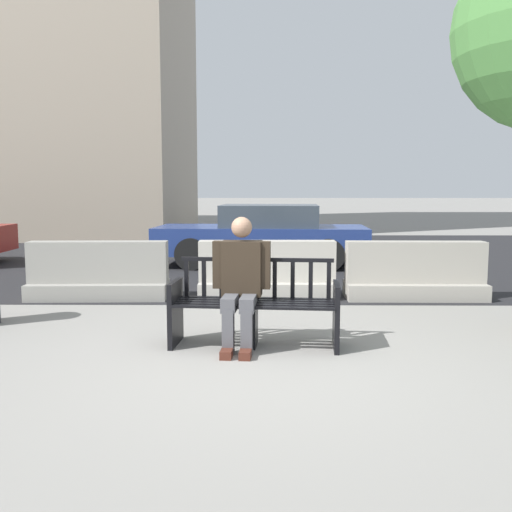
{
  "coord_description": "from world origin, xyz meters",
  "views": [
    {
      "loc": [
        -0.05,
        -5.03,
        1.59
      ],
      "look_at": [
        -0.11,
        2.14,
        0.75
      ],
      "focal_mm": 40.0,
      "sensor_mm": 36.0,
      "label": 1
    }
  ],
  "objects": [
    {
      "name": "street_asphalt",
      "position": [
        0.0,
        8.7,
        0.0
      ],
      "size": [
        120.0,
        12.0,
        0.01
      ],
      "primitive_type": "cube",
      "color": "black",
      "rests_on": "ground"
    },
    {
      "name": "jersey_barrier_centre",
      "position": [
        0.04,
        3.3,
        0.34
      ],
      "size": [
        2.01,
        0.71,
        0.84
      ],
      "color": "#ADA89E",
      "rests_on": "ground"
    },
    {
      "name": "car_sedan_far",
      "position": [
        -0.0,
        6.85,
        0.64
      ],
      "size": [
        4.43,
        2.0,
        1.27
      ],
      "color": "navy",
      "rests_on": "ground"
    },
    {
      "name": "seated_person",
      "position": [
        -0.25,
        0.62,
        0.69
      ],
      "size": [
        0.59,
        0.75,
        1.31
      ],
      "color": "#2D2319",
      "rests_on": "ground"
    },
    {
      "name": "jersey_barrier_left",
      "position": [
        -2.42,
        3.18,
        0.34
      ],
      "size": [
        2.02,
        0.75,
        0.84
      ],
      "color": "gray",
      "rests_on": "ground"
    },
    {
      "name": "street_bench",
      "position": [
        -0.11,
        0.66,
        0.4
      ],
      "size": [
        1.73,
        0.66,
        0.88
      ],
      "color": "black",
      "rests_on": "ground"
    },
    {
      "name": "jersey_barrier_right",
      "position": [
        2.19,
        3.21,
        0.34
      ],
      "size": [
        2.0,
        0.69,
        0.84
      ],
      "color": "#9E998E",
      "rests_on": "ground"
    },
    {
      "name": "ground_plane",
      "position": [
        0.0,
        0.0,
        0.0
      ],
      "size": [
        200.0,
        200.0,
        0.0
      ],
      "primitive_type": "plane",
      "color": "gray"
    }
  ]
}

